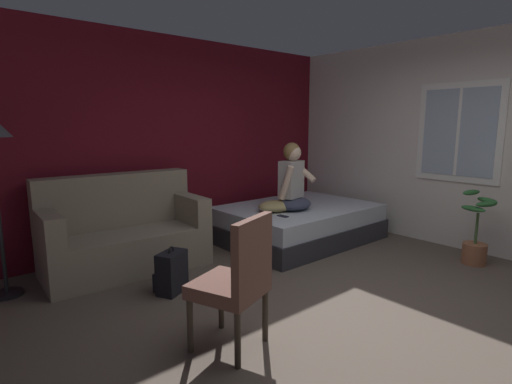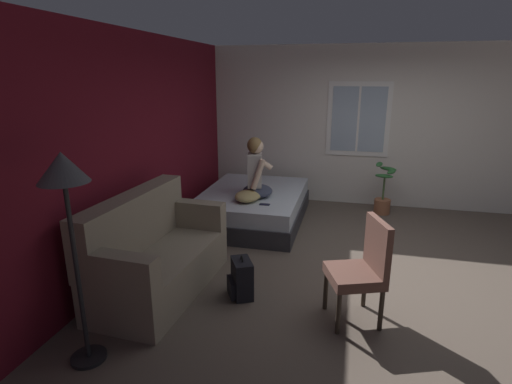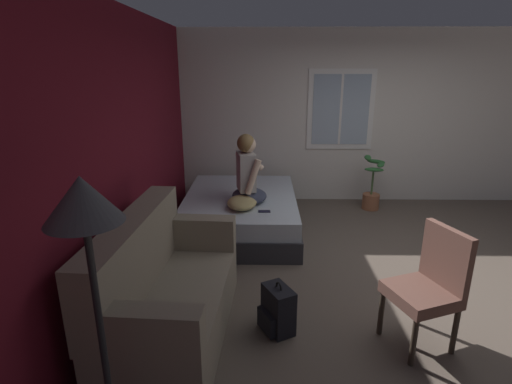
{
  "view_description": "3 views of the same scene",
  "coord_description": "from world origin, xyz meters",
  "px_view_note": "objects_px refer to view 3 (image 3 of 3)",
  "views": [
    {
      "loc": [
        -2.78,
        -1.78,
        1.6
      ],
      "look_at": [
        0.06,
        1.53,
        0.85
      ],
      "focal_mm": 28.0,
      "sensor_mm": 36.0,
      "label": 1
    },
    {
      "loc": [
        -4.58,
        0.48,
        2.21
      ],
      "look_at": [
        0.23,
        1.65,
        0.75
      ],
      "focal_mm": 28.0,
      "sensor_mm": 36.0,
      "label": 2
    },
    {
      "loc": [
        -3.94,
        1.62,
        2.17
      ],
      "look_at": [
        0.25,
        1.69,
        0.82
      ],
      "focal_mm": 28.0,
      "sensor_mm": 36.0,
      "label": 3
    }
  ],
  "objects_px": {
    "bed": "(241,213)",
    "floor_lamp": "(87,232)",
    "cell_phone": "(264,211)",
    "potted_plant": "(372,190)",
    "side_chair": "(429,284)",
    "couch": "(165,293)",
    "person_seated": "(248,175)",
    "throw_pillow": "(242,202)",
    "backpack": "(277,310)"
  },
  "relations": [
    {
      "from": "bed",
      "to": "floor_lamp",
      "type": "bearing_deg",
      "value": 171.49
    },
    {
      "from": "cell_phone",
      "to": "potted_plant",
      "type": "height_order",
      "value": "potted_plant"
    },
    {
      "from": "side_chair",
      "to": "cell_phone",
      "type": "relative_size",
      "value": 6.81
    },
    {
      "from": "bed",
      "to": "couch",
      "type": "bearing_deg",
      "value": 167.82
    },
    {
      "from": "person_seated",
      "to": "cell_phone",
      "type": "distance_m",
      "value": 0.56
    },
    {
      "from": "side_chair",
      "to": "floor_lamp",
      "type": "height_order",
      "value": "floor_lamp"
    },
    {
      "from": "couch",
      "to": "throw_pillow",
      "type": "bearing_deg",
      "value": -16.69
    },
    {
      "from": "backpack",
      "to": "cell_phone",
      "type": "distance_m",
      "value": 1.62
    },
    {
      "from": "backpack",
      "to": "cell_phone",
      "type": "relative_size",
      "value": 3.18
    },
    {
      "from": "couch",
      "to": "potted_plant",
      "type": "xyz_separation_m",
      "value": [
        3.1,
        -2.49,
        -0.09
      ]
    },
    {
      "from": "side_chair",
      "to": "backpack",
      "type": "distance_m",
      "value": 1.23
    },
    {
      "from": "bed",
      "to": "couch",
      "type": "height_order",
      "value": "couch"
    },
    {
      "from": "throw_pillow",
      "to": "floor_lamp",
      "type": "xyz_separation_m",
      "value": [
        -2.94,
        0.56,
        0.88
      ]
    },
    {
      "from": "side_chair",
      "to": "throw_pillow",
      "type": "bearing_deg",
      "value": 40.17
    },
    {
      "from": "person_seated",
      "to": "side_chair",
      "type": "bearing_deg",
      "value": -144.37
    },
    {
      "from": "couch",
      "to": "potted_plant",
      "type": "height_order",
      "value": "couch"
    },
    {
      "from": "couch",
      "to": "cell_phone",
      "type": "height_order",
      "value": "couch"
    },
    {
      "from": "throw_pillow",
      "to": "potted_plant",
      "type": "height_order",
      "value": "potted_plant"
    },
    {
      "from": "floor_lamp",
      "to": "potted_plant",
      "type": "relative_size",
      "value": 2.0
    },
    {
      "from": "cell_phone",
      "to": "potted_plant",
      "type": "distance_m",
      "value": 2.22
    },
    {
      "from": "bed",
      "to": "person_seated",
      "type": "bearing_deg",
      "value": -154.63
    },
    {
      "from": "cell_phone",
      "to": "couch",
      "type": "bearing_deg",
      "value": -28.17
    },
    {
      "from": "person_seated",
      "to": "throw_pillow",
      "type": "distance_m",
      "value": 0.38
    },
    {
      "from": "bed",
      "to": "cell_phone",
      "type": "height_order",
      "value": "cell_phone"
    },
    {
      "from": "cell_phone",
      "to": "floor_lamp",
      "type": "xyz_separation_m",
      "value": [
        -2.8,
        0.83,
        0.94
      ]
    },
    {
      "from": "bed",
      "to": "floor_lamp",
      "type": "relative_size",
      "value": 1.23
    },
    {
      "from": "person_seated",
      "to": "couch",
      "type": "bearing_deg",
      "value": 163.51
    },
    {
      "from": "bed",
      "to": "person_seated",
      "type": "height_order",
      "value": "person_seated"
    },
    {
      "from": "cell_phone",
      "to": "bed",
      "type": "bearing_deg",
      "value": -154.28
    },
    {
      "from": "couch",
      "to": "cell_phone",
      "type": "bearing_deg",
      "value": -26.1
    },
    {
      "from": "couch",
      "to": "side_chair",
      "type": "xyz_separation_m",
      "value": [
        -0.05,
        -2.1,
        0.14
      ]
    },
    {
      "from": "bed",
      "to": "side_chair",
      "type": "bearing_deg",
      "value": -145.31
    },
    {
      "from": "backpack",
      "to": "potted_plant",
      "type": "distance_m",
      "value": 3.41
    },
    {
      "from": "backpack",
      "to": "bed",
      "type": "bearing_deg",
      "value": 11.01
    },
    {
      "from": "couch",
      "to": "throw_pillow",
      "type": "relative_size",
      "value": 3.63
    },
    {
      "from": "couch",
      "to": "side_chair",
      "type": "bearing_deg",
      "value": -91.4
    },
    {
      "from": "cell_phone",
      "to": "potted_plant",
      "type": "bearing_deg",
      "value": 128.68
    },
    {
      "from": "backpack",
      "to": "floor_lamp",
      "type": "bearing_deg",
      "value": 142.27
    },
    {
      "from": "floor_lamp",
      "to": "couch",
      "type": "bearing_deg",
      "value": -1.06
    },
    {
      "from": "backpack",
      "to": "throw_pillow",
      "type": "xyz_separation_m",
      "value": [
        1.73,
        0.38,
        0.36
      ]
    },
    {
      "from": "bed",
      "to": "floor_lamp",
      "type": "distance_m",
      "value": 3.66
    },
    {
      "from": "backpack",
      "to": "floor_lamp",
      "type": "height_order",
      "value": "floor_lamp"
    },
    {
      "from": "person_seated",
      "to": "potted_plant",
      "type": "distance_m",
      "value": 2.23
    },
    {
      "from": "bed",
      "to": "potted_plant",
      "type": "height_order",
      "value": "potted_plant"
    },
    {
      "from": "floor_lamp",
      "to": "backpack",
      "type": "bearing_deg",
      "value": -37.73
    },
    {
      "from": "person_seated",
      "to": "floor_lamp",
      "type": "xyz_separation_m",
      "value": [
        -3.18,
        0.62,
        0.59
      ]
    },
    {
      "from": "throw_pillow",
      "to": "floor_lamp",
      "type": "relative_size",
      "value": 0.28
    },
    {
      "from": "person_seated",
      "to": "potted_plant",
      "type": "xyz_separation_m",
      "value": [
        1.07,
        -1.88,
        -0.53
      ]
    },
    {
      "from": "couch",
      "to": "floor_lamp",
      "type": "relative_size",
      "value": 1.03
    },
    {
      "from": "backpack",
      "to": "throw_pillow",
      "type": "relative_size",
      "value": 0.95
    }
  ]
}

